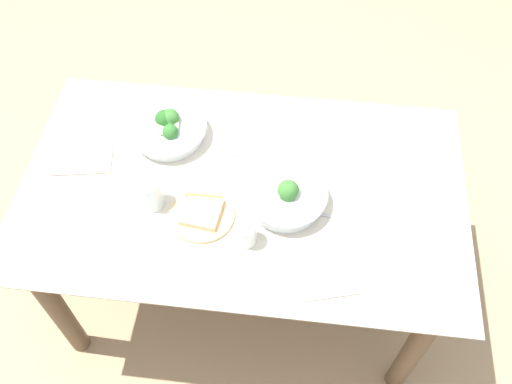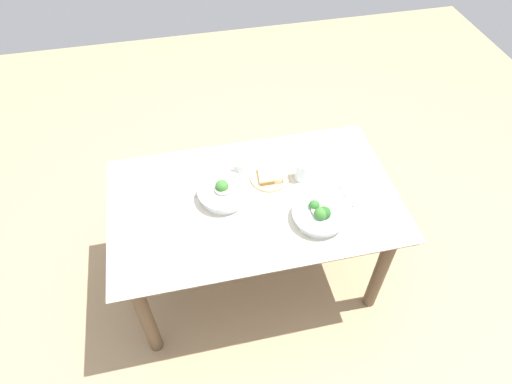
{
  "view_description": "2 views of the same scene",
  "coord_description": "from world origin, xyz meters",
  "px_view_note": "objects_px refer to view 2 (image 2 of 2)",
  "views": [
    {
      "loc": [
        -0.17,
        1.04,
        2.16
      ],
      "look_at": [
        -0.05,
        0.03,
        0.74
      ],
      "focal_mm": 39.03,
      "sensor_mm": 36.0,
      "label": 1
    },
    {
      "loc": [
        -0.3,
        -1.4,
        2.36
      ],
      "look_at": [
        0.01,
        0.02,
        0.74
      ],
      "focal_mm": 30.8,
      "sensor_mm": 36.0,
      "label": 2
    }
  ],
  "objects_px": {
    "broccoli_bowl_far": "(223,192)",
    "bread_side_plate": "(270,177)",
    "fork_by_far_bowl": "(219,262)",
    "table_knife_right": "(140,208)",
    "water_glass_side": "(239,167)",
    "table_knife_left": "(182,198)",
    "fork_by_near_bowl": "(271,214)",
    "broccoli_bowl_near": "(320,215)",
    "water_glass_center": "(302,171)",
    "napkin_folded_upper": "(363,190)",
    "napkin_folded_lower": "(191,169)"
  },
  "relations": [
    {
      "from": "broccoli_bowl_near",
      "to": "water_glass_center",
      "type": "relative_size",
      "value": 2.52
    },
    {
      "from": "fork_by_far_bowl",
      "to": "table_knife_right",
      "type": "distance_m",
      "value": 0.51
    },
    {
      "from": "bread_side_plate",
      "to": "fork_by_far_bowl",
      "type": "distance_m",
      "value": 0.56
    },
    {
      "from": "fork_by_near_bowl",
      "to": "napkin_folded_lower",
      "type": "bearing_deg",
      "value": 98.13
    },
    {
      "from": "table_knife_right",
      "to": "water_glass_side",
      "type": "bearing_deg",
      "value": -154.11
    },
    {
      "from": "fork_by_near_bowl",
      "to": "napkin_folded_lower",
      "type": "relative_size",
      "value": 0.57
    },
    {
      "from": "fork_by_near_bowl",
      "to": "broccoli_bowl_far",
      "type": "bearing_deg",
      "value": 109.69
    },
    {
      "from": "broccoli_bowl_far",
      "to": "table_knife_right",
      "type": "distance_m",
      "value": 0.42
    },
    {
      "from": "water_glass_center",
      "to": "table_knife_left",
      "type": "height_order",
      "value": "water_glass_center"
    },
    {
      "from": "fork_by_near_bowl",
      "to": "table_knife_right",
      "type": "distance_m",
      "value": 0.64
    },
    {
      "from": "fork_by_near_bowl",
      "to": "table_knife_right",
      "type": "xyz_separation_m",
      "value": [
        -0.62,
        0.17,
        -0.0
      ]
    },
    {
      "from": "water_glass_center",
      "to": "broccoli_bowl_near",
      "type": "bearing_deg",
      "value": -88.88
    },
    {
      "from": "bread_side_plate",
      "to": "table_knife_right",
      "type": "distance_m",
      "value": 0.67
    },
    {
      "from": "table_knife_left",
      "to": "napkin_folded_upper",
      "type": "bearing_deg",
      "value": 173.8
    },
    {
      "from": "fork_by_far_bowl",
      "to": "bread_side_plate",
      "type": "bearing_deg",
      "value": 57.01
    },
    {
      "from": "bread_side_plate",
      "to": "broccoli_bowl_near",
      "type": "bearing_deg",
      "value": -61.87
    },
    {
      "from": "water_glass_center",
      "to": "napkin_folded_upper",
      "type": "relative_size",
      "value": 0.51
    },
    {
      "from": "broccoli_bowl_far",
      "to": "fork_by_far_bowl",
      "type": "distance_m",
      "value": 0.39
    },
    {
      "from": "water_glass_center",
      "to": "table_knife_right",
      "type": "xyz_separation_m",
      "value": [
        -0.83,
        -0.03,
        -0.05
      ]
    },
    {
      "from": "table_knife_right",
      "to": "napkin_folded_lower",
      "type": "relative_size",
      "value": 1.22
    },
    {
      "from": "fork_by_far_bowl",
      "to": "napkin_folded_lower",
      "type": "distance_m",
      "value": 0.61
    },
    {
      "from": "water_glass_center",
      "to": "table_knife_right",
      "type": "distance_m",
      "value": 0.83
    },
    {
      "from": "fork_by_far_bowl",
      "to": "table_knife_left",
      "type": "xyz_separation_m",
      "value": [
        -0.12,
        0.41,
        -0.0
      ]
    },
    {
      "from": "table_knife_right",
      "to": "table_knife_left",
      "type": "bearing_deg",
      "value": -162.32
    },
    {
      "from": "napkin_folded_lower",
      "to": "fork_by_near_bowl",
      "type": "bearing_deg",
      "value": -48.75
    },
    {
      "from": "water_glass_center",
      "to": "fork_by_near_bowl",
      "type": "bearing_deg",
      "value": -136.43
    },
    {
      "from": "broccoli_bowl_far",
      "to": "broccoli_bowl_near",
      "type": "bearing_deg",
      "value": -29.12
    },
    {
      "from": "broccoli_bowl_far",
      "to": "water_glass_center",
      "type": "height_order",
      "value": "broccoli_bowl_far"
    },
    {
      "from": "fork_by_far_bowl",
      "to": "table_knife_left",
      "type": "distance_m",
      "value": 0.43
    },
    {
      "from": "water_glass_center",
      "to": "napkin_folded_upper",
      "type": "bearing_deg",
      "value": -29.01
    },
    {
      "from": "water_glass_center",
      "to": "water_glass_side",
      "type": "bearing_deg",
      "value": 161.6
    },
    {
      "from": "table_knife_right",
      "to": "bread_side_plate",
      "type": "bearing_deg",
      "value": -163.2
    },
    {
      "from": "water_glass_center",
      "to": "napkin_folded_lower",
      "type": "distance_m",
      "value": 0.59
    },
    {
      "from": "broccoli_bowl_near",
      "to": "table_knife_right",
      "type": "xyz_separation_m",
      "value": [
        -0.84,
        0.25,
        -0.03
      ]
    },
    {
      "from": "table_knife_right",
      "to": "napkin_folded_lower",
      "type": "xyz_separation_m",
      "value": [
        0.28,
        0.22,
        0.0
      ]
    },
    {
      "from": "broccoli_bowl_near",
      "to": "bread_side_plate",
      "type": "bearing_deg",
      "value": 118.13
    },
    {
      "from": "broccoli_bowl_far",
      "to": "bread_side_plate",
      "type": "bearing_deg",
      "value": 16.85
    },
    {
      "from": "broccoli_bowl_near",
      "to": "napkin_folded_upper",
      "type": "relative_size",
      "value": 1.3
    },
    {
      "from": "bread_side_plate",
      "to": "fork_by_near_bowl",
      "type": "distance_m",
      "value": 0.24
    },
    {
      "from": "fork_by_far_bowl",
      "to": "table_knife_left",
      "type": "bearing_deg",
      "value": 109.94
    },
    {
      "from": "broccoli_bowl_near",
      "to": "table_knife_right",
      "type": "distance_m",
      "value": 0.87
    },
    {
      "from": "fork_by_far_bowl",
      "to": "fork_by_near_bowl",
      "type": "height_order",
      "value": "same"
    },
    {
      "from": "water_glass_side",
      "to": "broccoli_bowl_near",
      "type": "bearing_deg",
      "value": -50.84
    },
    {
      "from": "broccoli_bowl_far",
      "to": "fork_by_near_bowl",
      "type": "relative_size",
      "value": 2.71
    },
    {
      "from": "water_glass_center",
      "to": "broccoli_bowl_far",
      "type": "bearing_deg",
      "value": -173.58
    },
    {
      "from": "napkin_folded_upper",
      "to": "napkin_folded_lower",
      "type": "distance_m",
      "value": 0.9
    },
    {
      "from": "table_knife_right",
      "to": "napkin_folded_lower",
      "type": "bearing_deg",
      "value": -130.15
    },
    {
      "from": "table_knife_right",
      "to": "water_glass_center",
      "type": "bearing_deg",
      "value": -166.33
    },
    {
      "from": "bread_side_plate",
      "to": "napkin_folded_upper",
      "type": "bearing_deg",
      "value": -22.78
    },
    {
      "from": "napkin_folded_upper",
      "to": "napkin_folded_lower",
      "type": "xyz_separation_m",
      "value": [
        -0.83,
        0.34,
        0.0
      ]
    }
  ]
}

